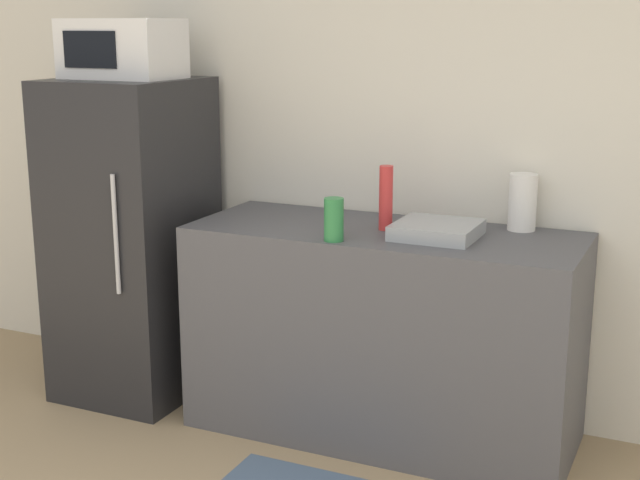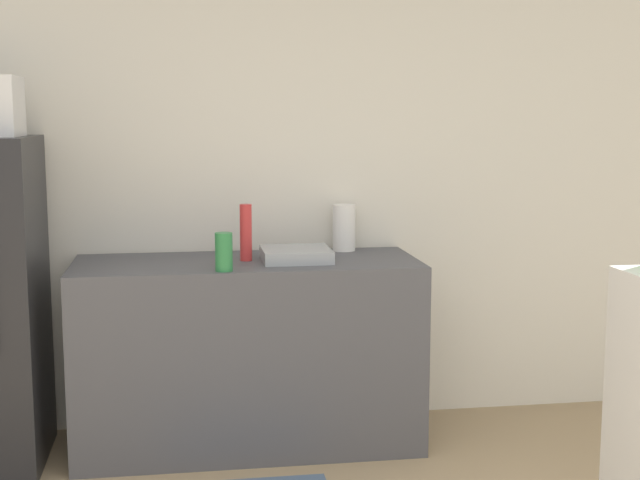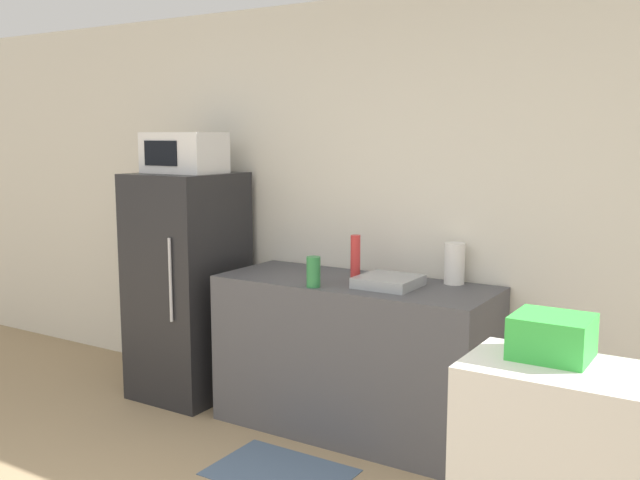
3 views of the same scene
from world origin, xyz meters
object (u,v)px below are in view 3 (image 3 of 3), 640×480
object	(u,v)px
refrigerator	(188,285)
bottle_short	(313,272)
bottle_tall	(355,258)
paper_towel_roll	(454,263)
microwave	(184,153)
basket	(552,336)

from	to	relation	value
refrigerator	bottle_short	world-z (taller)	refrigerator
bottle_tall	paper_towel_roll	distance (m)	0.57
microwave	bottle_short	xyz separation A→B (m)	(1.15, -0.21, -0.65)
microwave	paper_towel_roll	xyz separation A→B (m)	(1.79, 0.30, -0.62)
bottle_short	paper_towel_roll	world-z (taller)	paper_towel_roll
refrigerator	bottle_tall	bearing A→B (deg)	2.76
paper_towel_roll	microwave	bearing A→B (deg)	-170.58
refrigerator	bottle_tall	size ratio (longest dim) A/B	5.57
basket	paper_towel_roll	bearing A→B (deg)	120.70
bottle_tall	basket	xyz separation A→B (m)	(1.47, -1.37, 0.09)
paper_towel_roll	bottle_tall	bearing A→B (deg)	-155.86
microwave	bottle_tall	world-z (taller)	microwave
refrigerator	paper_towel_roll	bearing A→B (deg)	9.38
basket	bottle_tall	bearing A→B (deg)	137.14
refrigerator	bottle_tall	xyz separation A→B (m)	(1.26, 0.06, 0.29)
microwave	paper_towel_roll	world-z (taller)	microwave
refrigerator	bottle_tall	world-z (taller)	refrigerator
bottle_short	paper_towel_roll	size ratio (longest dim) A/B	0.73
refrigerator	microwave	xyz separation A→B (m)	(-0.00, -0.00, 0.89)
microwave	bottle_short	world-z (taller)	microwave
bottle_short	refrigerator	bearing A→B (deg)	169.64
refrigerator	basket	world-z (taller)	refrigerator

